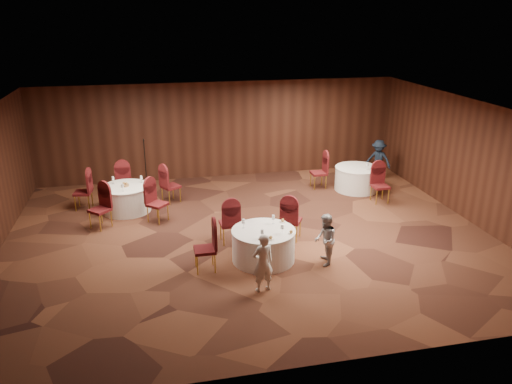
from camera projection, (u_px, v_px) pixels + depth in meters
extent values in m
plane|color=black|center=(250.00, 236.00, 12.60)|extent=(12.00, 12.00, 0.00)
plane|color=silver|center=(249.00, 110.00, 11.50)|extent=(12.00, 12.00, 0.00)
plane|color=black|center=(220.00, 130.00, 16.64)|extent=(12.00, 0.00, 12.00)
plane|color=black|center=(316.00, 278.00, 7.46)|extent=(12.00, 0.00, 12.00)
plane|color=black|center=(471.00, 161.00, 13.24)|extent=(0.00, 10.00, 10.00)
cylinder|color=white|center=(263.00, 246.00, 11.28)|extent=(1.42, 1.42, 0.72)
cylinder|color=white|center=(264.00, 231.00, 11.15)|extent=(1.44, 1.44, 0.03)
cylinder|color=white|center=(126.00, 199.00, 14.06)|extent=(1.34, 1.34, 0.72)
cylinder|color=white|center=(125.00, 187.00, 13.94)|extent=(1.36, 1.36, 0.03)
cylinder|color=white|center=(357.00, 179.00, 15.75)|extent=(1.36, 1.36, 0.72)
cylinder|color=white|center=(358.00, 168.00, 15.62)|extent=(1.39, 1.39, 0.03)
cylinder|color=silver|center=(243.00, 228.00, 11.27)|extent=(0.06, 0.06, 0.01)
cylinder|color=silver|center=(243.00, 225.00, 11.25)|extent=(0.01, 0.01, 0.11)
cone|color=silver|center=(243.00, 221.00, 11.21)|extent=(0.08, 0.08, 0.10)
cylinder|color=silver|center=(262.00, 238.00, 10.75)|extent=(0.06, 0.06, 0.01)
cylinder|color=silver|center=(262.00, 236.00, 10.73)|extent=(0.01, 0.01, 0.11)
cone|color=silver|center=(262.00, 231.00, 10.69)|extent=(0.08, 0.08, 0.10)
cylinder|color=silver|center=(282.00, 233.00, 10.99)|extent=(0.06, 0.06, 0.01)
cylinder|color=silver|center=(282.00, 231.00, 10.97)|extent=(0.01, 0.01, 0.11)
cone|color=silver|center=(282.00, 226.00, 10.94)|extent=(0.08, 0.08, 0.10)
cylinder|color=silver|center=(273.00, 224.00, 11.49)|extent=(0.06, 0.06, 0.01)
cylinder|color=silver|center=(273.00, 221.00, 11.47)|extent=(0.01, 0.01, 0.11)
cone|color=silver|center=(273.00, 217.00, 11.43)|extent=(0.08, 0.08, 0.10)
cylinder|color=white|center=(271.00, 239.00, 10.70)|extent=(0.15, 0.15, 0.01)
sphere|color=#9E6B33|center=(271.00, 237.00, 10.69)|extent=(0.08, 0.08, 0.08)
cylinder|color=white|center=(291.00, 233.00, 10.98)|extent=(0.15, 0.15, 0.01)
sphere|color=#9E6B33|center=(291.00, 232.00, 10.97)|extent=(0.08, 0.08, 0.08)
cylinder|color=white|center=(283.00, 222.00, 11.58)|extent=(0.15, 0.15, 0.01)
sphere|color=#9E6B33|center=(283.00, 220.00, 11.56)|extent=(0.08, 0.08, 0.08)
cylinder|color=silver|center=(142.00, 183.00, 14.20)|extent=(0.06, 0.06, 0.01)
cylinder|color=silver|center=(141.00, 181.00, 14.18)|extent=(0.01, 0.01, 0.11)
cone|color=silver|center=(141.00, 177.00, 14.15)|extent=(0.08, 0.08, 0.10)
cylinder|color=silver|center=(113.00, 184.00, 14.13)|extent=(0.06, 0.06, 0.01)
cylinder|color=silver|center=(113.00, 182.00, 14.11)|extent=(0.01, 0.01, 0.11)
cone|color=silver|center=(113.00, 178.00, 14.08)|extent=(0.08, 0.08, 0.10)
cylinder|color=silver|center=(123.00, 191.00, 13.54)|extent=(0.06, 0.06, 0.01)
cylinder|color=silver|center=(123.00, 189.00, 13.52)|extent=(0.01, 0.01, 0.11)
cone|color=silver|center=(122.00, 186.00, 13.48)|extent=(0.08, 0.08, 0.10)
cylinder|color=olive|center=(125.00, 185.00, 13.92)|extent=(0.22, 0.22, 0.06)
sphere|color=#9E6B33|center=(124.00, 183.00, 13.92)|extent=(0.07, 0.07, 0.07)
sphere|color=#9E6B33|center=(126.00, 183.00, 13.89)|extent=(0.07, 0.07, 0.07)
cylinder|color=silver|center=(367.00, 169.00, 15.41)|extent=(0.06, 0.06, 0.01)
cylinder|color=silver|center=(367.00, 168.00, 15.39)|extent=(0.01, 0.01, 0.11)
cone|color=silver|center=(367.00, 164.00, 15.35)|extent=(0.08, 0.08, 0.10)
cylinder|color=black|center=(148.00, 193.00, 15.54)|extent=(0.24, 0.24, 0.02)
cylinder|color=black|center=(146.00, 167.00, 15.24)|extent=(0.02, 0.02, 1.70)
cylinder|color=black|center=(144.00, 140.00, 15.01)|extent=(0.04, 0.12, 0.04)
imported|color=silver|center=(263.00, 263.00, 9.95)|extent=(0.51, 0.40, 1.25)
imported|color=#A4A4A8|center=(325.00, 240.00, 11.03)|extent=(0.57, 0.67, 1.18)
imported|color=black|center=(378.00, 160.00, 16.63)|extent=(0.98, 0.97, 1.35)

